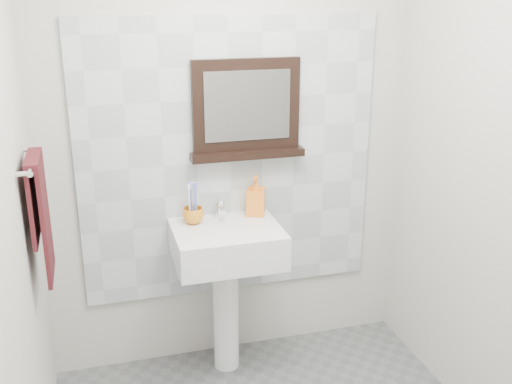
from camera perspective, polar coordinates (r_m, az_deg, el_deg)
back_wall at (r=3.19m, az=-2.58°, el=4.78°), size 2.00×0.01×2.50m
left_wall at (r=2.08m, az=-22.80°, el=-4.48°), size 0.01×2.20×2.50m
splashback at (r=3.20m, az=-2.50°, el=2.99°), size 1.60×0.02×1.50m
pedestal_sink at (r=3.16m, az=-2.80°, el=-6.44°), size 0.55×0.44×0.96m
toothbrush_cup at (r=3.13m, az=-6.01°, el=-2.25°), size 0.14×0.14×0.09m
toothbrushes at (r=3.10m, az=-6.01°, el=-0.85°), size 0.05×0.04×0.21m
soap_dispenser at (r=3.21m, az=-0.04°, el=-0.35°), size 0.13×0.13×0.22m
framed_mirror at (r=3.13m, az=-0.93°, el=7.69°), size 0.61×0.11×0.52m
towel_bar at (r=2.66m, az=-20.54°, el=2.82°), size 0.07×0.40×0.03m
hand_towel at (r=2.72m, az=-19.89°, el=-1.43°), size 0.06×0.30×0.55m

